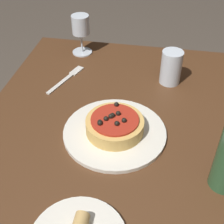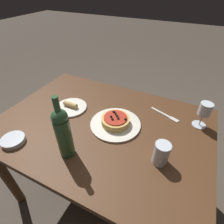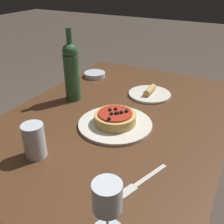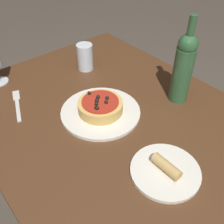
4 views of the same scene
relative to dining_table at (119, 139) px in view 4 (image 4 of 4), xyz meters
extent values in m
plane|color=#4C4238|center=(0.00, 0.00, -0.64)|extent=(14.00, 14.00, 0.00)
cube|color=#4C2D19|center=(0.00, 0.00, 0.08)|extent=(1.24, 0.89, 0.03)
cylinder|color=#4C2D19|center=(-0.56, 0.38, -0.29)|extent=(0.06, 0.06, 0.70)
cylinder|color=silver|center=(-0.08, -0.03, 0.10)|extent=(0.29, 0.29, 0.01)
cylinder|color=tan|center=(-0.08, -0.03, 0.13)|extent=(0.16, 0.16, 0.04)
cylinder|color=#A82819|center=(-0.08, -0.03, 0.15)|extent=(0.13, 0.13, 0.01)
sphere|color=black|center=(-0.05, -0.06, 0.16)|extent=(0.01, 0.01, 0.01)
sphere|color=black|center=(-0.08, -0.04, 0.16)|extent=(0.01, 0.01, 0.01)
sphere|color=black|center=(-0.10, -0.02, 0.16)|extent=(0.01, 0.01, 0.01)
sphere|color=black|center=(-0.06, -0.02, 0.16)|extent=(0.01, 0.01, 0.01)
sphere|color=black|center=(-0.07, -0.05, 0.16)|extent=(0.01, 0.01, 0.01)
sphere|color=black|center=(-0.09, -0.03, 0.16)|extent=(0.01, 0.01, 0.01)
sphere|color=black|center=(-0.07, 0.00, 0.16)|extent=(0.01, 0.01, 0.01)
sphere|color=black|center=(-0.05, -0.06, 0.16)|extent=(0.01, 0.01, 0.01)
sphere|color=black|center=(-0.14, -0.03, 0.16)|extent=(0.01, 0.01, 0.01)
cylinder|color=#2D5633|center=(0.05, 0.26, 0.20)|extent=(0.07, 0.07, 0.22)
sphere|color=#2D5633|center=(0.05, 0.26, 0.33)|extent=(0.07, 0.07, 0.07)
cylinder|color=#2D5633|center=(0.05, 0.26, 0.38)|extent=(0.03, 0.03, 0.08)
cylinder|color=silver|center=(-0.37, 0.12, 0.15)|extent=(0.07, 0.07, 0.12)
cube|color=beige|center=(-0.29, -0.26, 0.10)|extent=(0.13, 0.06, 0.00)
cube|color=beige|center=(-0.38, -0.22, 0.10)|extent=(0.06, 0.04, 0.00)
cylinder|color=silver|center=(0.25, -0.05, 0.10)|extent=(0.21, 0.21, 0.01)
cylinder|color=tan|center=(0.25, -0.05, 0.12)|extent=(0.09, 0.03, 0.03)
camera|label=1|loc=(0.56, 0.08, 0.72)|focal=50.00mm
camera|label=2|loc=(-0.39, 0.67, 0.79)|focal=28.00mm
camera|label=3|loc=(-0.88, -0.44, 0.64)|focal=42.00mm
camera|label=4|loc=(0.52, -0.47, 0.73)|focal=42.00mm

